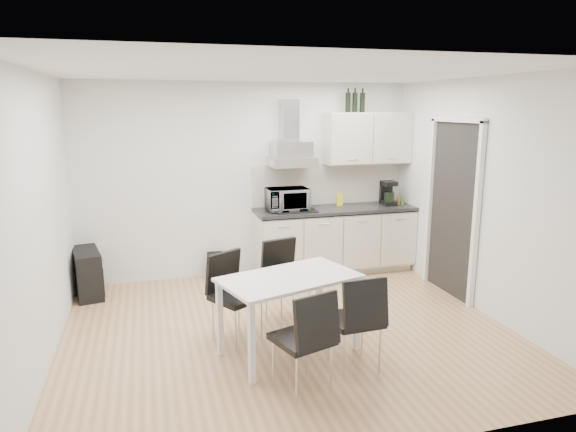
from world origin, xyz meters
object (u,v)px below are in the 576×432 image
object	(u,v)px
chair_far_right	(287,282)
chair_near_left	(302,340)
chair_far_left	(237,298)
kitchenette	(336,213)
dining_table	(289,286)
floor_speaker	(215,265)
chair_near_right	(354,321)
guitar_amp	(88,273)

from	to	relation	value
chair_far_right	chair_near_left	distance (m)	1.38
chair_far_left	chair_near_left	xyz separation A→B (m)	(0.35, -1.04, 0.00)
kitchenette	dining_table	distance (m)	2.54
chair_far_right	floor_speaker	world-z (taller)	chair_far_right
chair_near_left	chair_near_right	distance (m)	0.60
chair_far_left	floor_speaker	bearing A→B (deg)	-122.78
chair_far_left	dining_table	bearing A→B (deg)	107.30
kitchenette	floor_speaker	world-z (taller)	kitchenette
dining_table	chair_far_left	distance (m)	0.61
kitchenette	chair_near_right	xyz separation A→B (m)	(-0.82, -2.61, -0.39)
kitchenette	guitar_amp	world-z (taller)	kitchenette
dining_table	chair_near_left	xyz separation A→B (m)	(-0.08, -0.67, -0.21)
chair_near_right	guitar_amp	xyz separation A→B (m)	(-2.45, 2.53, -0.15)
chair_far_right	guitar_amp	xyz separation A→B (m)	(-2.15, 1.41, -0.15)
chair_near_left	chair_near_right	bearing A→B (deg)	4.91
dining_table	chair_near_right	xyz separation A→B (m)	(0.47, -0.43, -0.21)
dining_table	chair_far_right	distance (m)	0.74
kitchenette	chair_far_left	bearing A→B (deg)	-133.61
chair_near_left	floor_speaker	distance (m)	3.04
chair_near_left	floor_speaker	world-z (taller)	chair_near_left
chair_far_right	guitar_amp	world-z (taller)	chair_far_right
chair_far_right	chair_near_right	size ratio (longest dim) A/B	1.00
chair_far_left	guitar_amp	xyz separation A→B (m)	(-1.55, 1.72, -0.15)
kitchenette	chair_near_left	size ratio (longest dim) A/B	2.86
chair_near_left	kitchenette	bearing A→B (deg)	46.12
guitar_amp	chair_near_right	bearing A→B (deg)	-57.10
chair_near_left	floor_speaker	xyz separation A→B (m)	(-0.30, 3.01, -0.27)
chair_far_left	chair_far_right	size ratio (longest dim) A/B	1.00
kitchenette	chair_far_right	xyz separation A→B (m)	(-1.12, -1.49, -0.39)
chair_far_right	chair_near_right	bearing A→B (deg)	90.42
dining_table	guitar_amp	world-z (taller)	dining_table
guitar_amp	chair_far_left	bearing A→B (deg)	-59.22
chair_far_right	floor_speaker	distance (m)	1.77
chair_far_left	floor_speaker	distance (m)	1.99
dining_table	kitchenette	bearing A→B (deg)	41.97
dining_table	guitar_amp	xyz separation A→B (m)	(-1.98, 2.10, -0.37)
dining_table	guitar_amp	bearing A→B (deg)	115.91
dining_table	floor_speaker	bearing A→B (deg)	81.82
chair_far_left	floor_speaker	xyz separation A→B (m)	(0.05, 1.97, -0.27)
kitchenette	floor_speaker	bearing A→B (deg)	174.36
chair_far_left	chair_far_right	xyz separation A→B (m)	(0.60, 0.31, 0.00)
dining_table	chair_far_right	xyz separation A→B (m)	(0.17, 0.69, -0.21)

